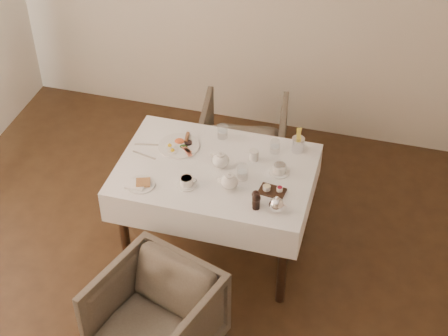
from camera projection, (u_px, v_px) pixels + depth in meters
name	position (u px, v px, depth m)	size (l,w,h in m)	color
table	(216.00, 182.00, 4.55)	(1.28, 0.88, 0.75)	black
armchair_near	(155.00, 318.00, 4.10)	(0.65, 0.67, 0.61)	#50463A
armchair_far	(244.00, 141.00, 5.43)	(0.65, 0.67, 0.61)	#50463A
breakfast_plate	(179.00, 145.00, 4.65)	(0.28, 0.28, 0.03)	white
side_plate	(140.00, 184.00, 4.34)	(0.18, 0.18, 0.02)	white
teapot_centre	(221.00, 159.00, 4.45)	(0.16, 0.12, 0.12)	white
teapot_front	(229.00, 180.00, 4.29)	(0.15, 0.12, 0.12)	white
creamer	(254.00, 155.00, 4.52)	(0.06, 0.06, 0.07)	white
teacup_near	(187.00, 182.00, 4.33)	(0.13, 0.13, 0.06)	white
teacup_far	(280.00, 169.00, 4.42)	(0.13, 0.13, 0.07)	white
glass_left	(223.00, 131.00, 4.70)	(0.07, 0.07, 0.10)	silver
glass_mid	(243.00, 172.00, 4.37)	(0.07, 0.07, 0.10)	silver
glass_right	(275.00, 147.00, 4.58)	(0.07, 0.07, 0.09)	silver
condiment_board	(272.00, 190.00, 4.29)	(0.17, 0.13, 0.04)	black
pepper_mill_left	(256.00, 198.00, 4.18)	(0.05, 0.05, 0.11)	black
pepper_mill_right	(256.00, 201.00, 4.15)	(0.05, 0.05, 0.11)	black
silver_pot	(276.00, 204.00, 4.12)	(0.12, 0.09, 0.12)	white
fries_cup	(298.00, 141.00, 4.57)	(0.09, 0.09, 0.18)	silver
cutlery_fork	(149.00, 145.00, 4.66)	(0.02, 0.20, 0.00)	silver
cutlery_knife	(144.00, 155.00, 4.58)	(0.01, 0.18, 0.00)	silver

